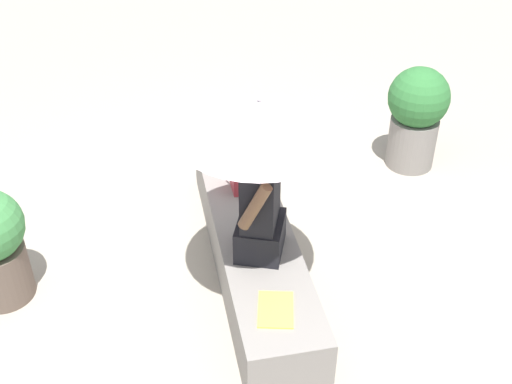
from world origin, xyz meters
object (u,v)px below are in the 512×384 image
object	(u,v)px
person_seated	(260,200)
handbag_black	(238,171)
tote_bag_canvas	(227,144)
parasol	(259,119)
magazine	(276,309)
planter_far	(416,114)

from	to	relation	value
person_seated	handbag_black	size ratio (longest dim) A/B	3.06
tote_bag_canvas	handbag_black	bearing A→B (deg)	-177.55
person_seated	handbag_black	distance (m)	0.73
parasol	handbag_black	xyz separation A→B (m)	(0.72, -0.00, -0.81)
handbag_black	magazine	distance (m)	1.23
handbag_black	magazine	bearing A→B (deg)	179.70
person_seated	tote_bag_canvas	bearing A→B (deg)	1.67
tote_bag_canvas	magazine	world-z (taller)	tote_bag_canvas
planter_far	magazine	bearing A→B (deg)	139.07
planter_far	person_seated	bearing A→B (deg)	129.87
planter_far	parasol	bearing A→B (deg)	130.17
parasol	tote_bag_canvas	distance (m)	1.36
parasol	magazine	bearing A→B (deg)	179.57
person_seated	parasol	xyz separation A→B (m)	(-0.03, 0.02, 0.57)
person_seated	tote_bag_canvas	distance (m)	1.09
parasol	tote_bag_canvas	size ratio (longest dim) A/B	3.61
parasol	handbag_black	size ratio (longest dim) A/B	3.70
magazine	planter_far	world-z (taller)	planter_far
tote_bag_canvas	planter_far	bearing A→B (deg)	-80.58
handbag_black	tote_bag_canvas	xyz separation A→B (m)	(0.37, 0.02, -0.00)
handbag_black	planter_far	bearing A→B (deg)	-68.24
parasol	tote_bag_canvas	xyz separation A→B (m)	(1.09, 0.01, -0.82)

